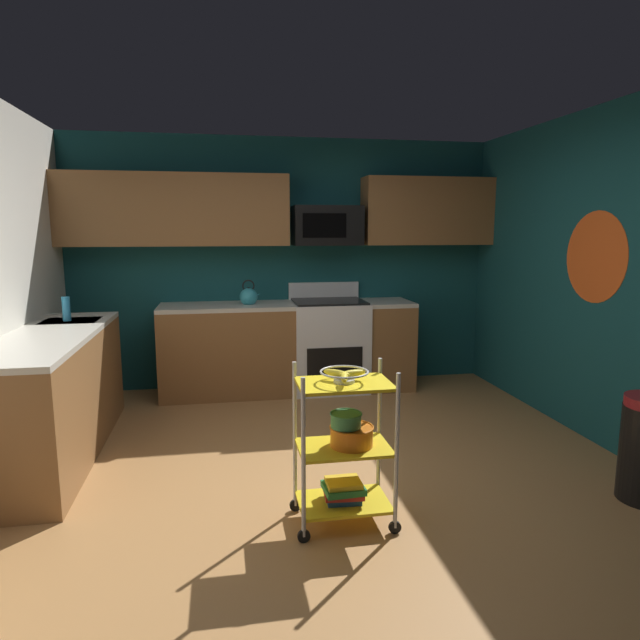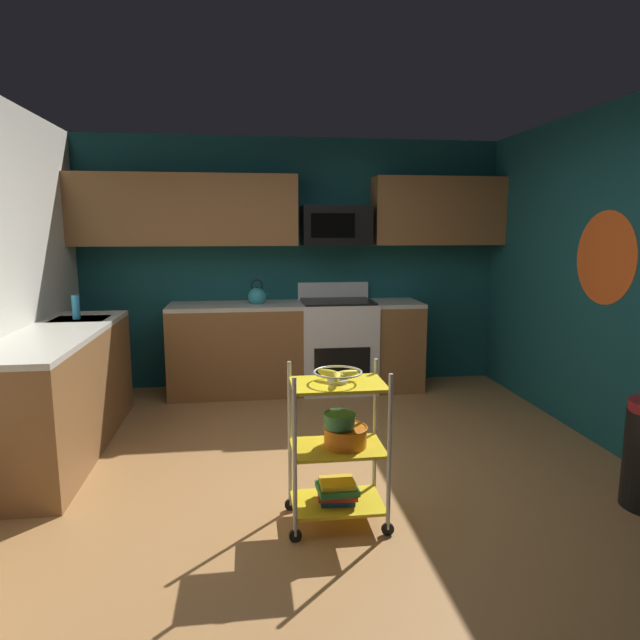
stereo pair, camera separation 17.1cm
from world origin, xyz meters
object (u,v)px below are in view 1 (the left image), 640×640
(mixing_bowl_small, at_px, (345,419))
(dish_soap_bottle, at_px, (66,309))
(microwave, at_px, (327,226))
(fruit_bowl, at_px, (344,374))
(mixing_bowl_large, at_px, (352,435))
(book_stack, at_px, (343,490))
(rolling_cart, at_px, (344,447))
(kettle, at_px, (249,297))
(oven_range, at_px, (329,344))

(mixing_bowl_small, bearing_deg, dish_soap_bottle, 135.35)
(microwave, bearing_deg, fruit_bowl, -98.85)
(microwave, distance_m, mixing_bowl_small, 3.00)
(mixing_bowl_large, bearing_deg, book_stack, 180.00)
(mixing_bowl_large, distance_m, dish_soap_bottle, 2.76)
(rolling_cart, bearing_deg, mixing_bowl_large, 0.00)
(mixing_bowl_large, xyz_separation_m, kettle, (-0.43, 2.65, 0.48))
(mixing_bowl_small, xyz_separation_m, book_stack, (-0.01, 0.01, -0.43))
(rolling_cart, xyz_separation_m, book_stack, (-0.00, 0.00, -0.26))
(rolling_cart, bearing_deg, fruit_bowl, 90.45)
(kettle, bearing_deg, mixing_bowl_small, -81.58)
(rolling_cart, relative_size, mixing_bowl_small, 5.03)
(dish_soap_bottle, bearing_deg, mixing_bowl_large, -43.95)
(mixing_bowl_large, xyz_separation_m, book_stack, (-0.04, 0.00, -0.33))
(microwave, bearing_deg, book_stack, -98.85)
(oven_range, height_order, rolling_cart, oven_range)
(microwave, relative_size, mixing_bowl_small, 3.85)
(oven_range, height_order, mixing_bowl_small, oven_range)
(mixing_bowl_large, relative_size, dish_soap_bottle, 1.26)
(book_stack, relative_size, dish_soap_bottle, 1.18)
(rolling_cart, bearing_deg, microwave, 81.15)
(rolling_cart, xyz_separation_m, mixing_bowl_small, (0.01, -0.01, 0.17))
(microwave, xyz_separation_m, rolling_cart, (-0.43, -2.76, -1.25))
(rolling_cart, relative_size, mixing_bowl_large, 3.63)
(book_stack, bearing_deg, oven_range, 80.80)
(kettle, bearing_deg, dish_soap_bottle, -153.31)
(mixing_bowl_small, bearing_deg, fruit_bowl, 125.09)
(kettle, bearing_deg, rolling_cart, -81.67)
(microwave, bearing_deg, dish_soap_bottle, -159.52)
(rolling_cart, xyz_separation_m, dish_soap_bottle, (-1.91, 1.89, 0.57))
(microwave, distance_m, fruit_bowl, 2.91)
(oven_range, relative_size, microwave, 1.57)
(fruit_bowl, distance_m, mixing_bowl_large, 0.36)
(oven_range, distance_m, mixing_bowl_large, 2.68)
(rolling_cart, bearing_deg, book_stack, 91.79)
(book_stack, bearing_deg, mixing_bowl_small, -54.91)
(mixing_bowl_small, bearing_deg, mixing_bowl_large, 10.84)
(book_stack, relative_size, kettle, 0.89)
(microwave, relative_size, kettle, 2.65)
(microwave, relative_size, dish_soap_bottle, 3.50)
(oven_range, bearing_deg, microwave, 90.26)
(fruit_bowl, xyz_separation_m, kettle, (-0.39, 2.65, 0.12))
(mixing_bowl_large, height_order, book_stack, mixing_bowl_large)
(rolling_cart, height_order, kettle, kettle)
(oven_range, distance_m, dish_soap_bottle, 2.52)
(mixing_bowl_small, bearing_deg, kettle, 98.42)
(fruit_bowl, relative_size, mixing_bowl_small, 1.49)
(rolling_cart, distance_m, kettle, 2.74)
(fruit_bowl, bearing_deg, oven_range, 80.80)
(rolling_cart, height_order, dish_soap_bottle, dish_soap_bottle)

